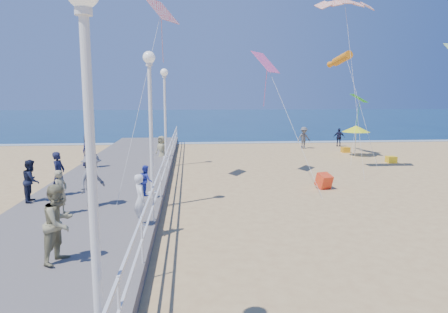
{
  "coord_description": "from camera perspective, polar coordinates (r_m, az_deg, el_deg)",
  "views": [
    {
      "loc": [
        -3.97,
        -14.68,
        4.13
      ],
      "look_at": [
        -2.5,
        2.0,
        1.6
      ],
      "focal_mm": 32.0,
      "sensor_mm": 36.0,
      "label": 1
    }
  ],
  "objects": [
    {
      "name": "lamp_post_near",
      "position": [
        5.87,
        -18.65,
        3.54
      ],
      "size": [
        0.44,
        0.44,
        5.32
      ],
      "color": "white",
      "rests_on": "boardwalk"
    },
    {
      "name": "boardwalk",
      "position": [
        15.6,
        -18.05,
        -6.43
      ],
      "size": [
        5.0,
        44.0,
        0.4
      ],
      "primitive_type": "cube",
      "color": "slate",
      "rests_on": "ground"
    },
    {
      "name": "spectator_6",
      "position": [
        13.73,
        -22.29,
        -4.75
      ],
      "size": [
        0.5,
        0.61,
        1.43
      ],
      "primitive_type": "imported",
      "rotation": [
        0.0,
        0.0,
        1.23
      ],
      "color": "#9A926A",
      "rests_on": "boardwalk"
    },
    {
      "name": "kite_diamond_redwhite",
      "position": [
        19.73,
        -8.92,
        19.94
      ],
      "size": [
        1.64,
        1.81,
        1.12
      ],
      "primitive_type": "cube",
      "rotation": [
        0.83,
        0.0,
        1.06
      ],
      "color": "red"
    },
    {
      "name": "spectator_1",
      "position": [
        9.85,
        -22.51,
        -8.8
      ],
      "size": [
        0.94,
        1.05,
        1.8
      ],
      "primitive_type": "imported",
      "rotation": [
        0.0,
        0.0,
        1.23
      ],
      "color": "gray",
      "rests_on": "boardwalk"
    },
    {
      "name": "spectator_2",
      "position": [
        14.33,
        -18.32,
        -3.24
      ],
      "size": [
        1.1,
        1.34,
        1.8
      ],
      "primitive_type": "imported",
      "rotation": [
        0.0,
        0.0,
        1.13
      ],
      "color": "slate",
      "rests_on": "boardwalk"
    },
    {
      "name": "kite_windsock",
      "position": [
        28.99,
        16.51,
        13.28
      ],
      "size": [
        1.07,
        3.05,
        1.16
      ],
      "primitive_type": "cylinder",
      "rotation": [
        1.36,
        0.0,
        0.17
      ],
      "color": "orange"
    },
    {
      "name": "beach_walker_c",
      "position": [
        25.29,
        -8.87,
        1.03
      ],
      "size": [
        0.99,
        0.92,
        1.69
      ],
      "primitive_type": "imported",
      "rotation": [
        0.0,
        0.0,
        -0.62
      ],
      "color": "#979268",
      "rests_on": "ground"
    },
    {
      "name": "spectator_7",
      "position": [
        15.81,
        -25.82,
        -3.12
      ],
      "size": [
        0.68,
        0.81,
        1.51
      ],
      "primitive_type": "imported",
      "rotation": [
        0.0,
        0.0,
        1.72
      ],
      "color": "#171C33",
      "rests_on": "boardwalk"
    },
    {
      "name": "ground",
      "position": [
        15.76,
        9.81,
        -6.73
      ],
      "size": [
        160.0,
        160.0,
        0.0
      ],
      "primitive_type": "plane",
      "color": "tan",
      "rests_on": "ground"
    },
    {
      "name": "toddler_held",
      "position": [
        11.93,
        -11.1,
        -3.34
      ],
      "size": [
        0.46,
        0.52,
        0.89
      ],
      "primitive_type": "imported",
      "rotation": [
        0.0,
        0.0,
        1.9
      ],
      "color": "#313FB9",
      "rests_on": "boardwalk"
    },
    {
      "name": "surf_line",
      "position": [
        35.64,
        1.39,
        1.99
      ],
      "size": [
        160.0,
        1.2,
        0.04
      ],
      "primitive_type": "cube",
      "color": "silver",
      "rests_on": "ground"
    },
    {
      "name": "beach_walker_a",
      "position": [
        32.39,
        11.34,
        2.64
      ],
      "size": [
        1.25,
        0.92,
        1.73
      ],
      "primitive_type": "imported",
      "rotation": [
        0.0,
        0.0,
        0.27
      ],
      "color": "#56575B",
      "rests_on": "ground"
    },
    {
      "name": "kite_parafoil",
      "position": [
        22.78,
        16.97,
        20.42
      ],
      "size": [
        3.03,
        0.94,
        0.65
      ],
      "primitive_type": null,
      "rotation": [
        0.44,
        0.0,
        0.0
      ],
      "color": "#E2441A"
    },
    {
      "name": "railing",
      "position": [
        15.0,
        -9.08,
        -2.59
      ],
      "size": [
        0.05,
        42.0,
        0.55
      ],
      "color": "white",
      "rests_on": "boardwalk"
    },
    {
      "name": "spectator_4",
      "position": [
        22.15,
        -18.76,
        0.78
      ],
      "size": [
        0.95,
        1.04,
        1.79
      ],
      "primitive_type": "imported",
      "rotation": [
        0.0,
        0.0,
        1.01
      ],
      "color": "#181936",
      "rests_on": "boardwalk"
    },
    {
      "name": "beach_umbrella",
      "position": [
        29.08,
        18.35,
        3.78
      ],
      "size": [
        1.9,
        1.9,
        2.14
      ],
      "color": "white",
      "rests_on": "ground"
    },
    {
      "name": "lamp_post_mid",
      "position": [
        14.75,
        -10.47,
        6.63
      ],
      "size": [
        0.44,
        0.44,
        5.32
      ],
      "color": "white",
      "rests_on": "boardwalk"
    },
    {
      "name": "box_kite",
      "position": [
        18.56,
        14.08,
        -3.58
      ],
      "size": [
        0.74,
        0.85,
        0.74
      ],
      "primitive_type": "cube",
      "rotation": [
        0.31,
        0.0,
        0.32
      ],
      "color": "red",
      "rests_on": "ground"
    },
    {
      "name": "ocean",
      "position": [
        79.89,
        -2.19,
        5.64
      ],
      "size": [
        160.0,
        90.0,
        0.05
      ],
      "primitive_type": "cube",
      "color": "#0C2B4A",
      "rests_on": "ground"
    },
    {
      "name": "woman_holding_toddler",
      "position": [
        11.92,
        -11.82,
        -6.05
      ],
      "size": [
        0.52,
        0.64,
        1.51
      ],
      "primitive_type": "imported",
      "rotation": [
        0.0,
        0.0,
        1.9
      ],
      "color": "white",
      "rests_on": "boardwalk"
    },
    {
      "name": "beach_walker_b",
      "position": [
        34.5,
        16.11,
        2.65
      ],
      "size": [
        0.96,
        0.68,
        1.52
      ],
      "primitive_type": "imported",
      "rotation": [
        0.0,
        0.0,
        2.75
      ],
      "color": "#171933",
      "rests_on": "ground"
    },
    {
      "name": "kite_diamond_pink",
      "position": [
        21.27,
        5.97,
        13.24
      ],
      "size": [
        1.68,
        1.79,
        1.09
      ],
      "primitive_type": "cube",
      "rotation": [
        0.82,
        0.0,
        0.96
      ],
      "color": "#F0589D"
    },
    {
      "name": "beach_chair_right",
      "position": [
        27.2,
        22.76,
        -0.39
      ],
      "size": [
        0.55,
        0.55,
        0.4
      ],
      "primitive_type": "cube",
      "color": "yellow",
      "rests_on": "ground"
    },
    {
      "name": "lamp_post_far",
      "position": [
        23.73,
        -8.44,
        7.37
      ],
      "size": [
        0.44,
        0.44,
        5.32
      ],
      "color": "white",
      "rests_on": "boardwalk"
    },
    {
      "name": "spectator_0",
      "position": [
        16.34,
        -22.52,
        -2.28
      ],
      "size": [
        0.5,
        0.67,
        1.67
      ],
      "primitive_type": "imported",
      "rotation": [
        0.0,
        0.0,
        1.39
      ],
      "color": "#191B37",
      "rests_on": "boardwalk"
    },
    {
      "name": "kite_diamond_green",
      "position": [
        28.62,
        18.71,
        7.88
      ],
      "size": [
        1.13,
        1.25,
        0.58
      ],
      "primitive_type": "cube",
      "rotation": [
        0.53,
        0.0,
        1.42
      ],
      "color": "green"
    },
    {
      "name": "beach_chair_left",
      "position": [
        30.97,
        16.96,
        0.93
      ],
      "size": [
        0.55,
        0.55,
        0.4
      ],
      "primitive_type": "cube",
      "color": "orange",
      "rests_on": "ground"
    }
  ]
}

